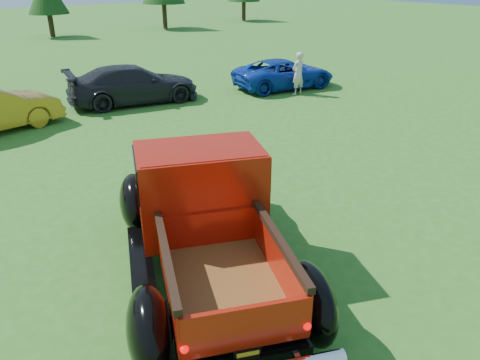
{
  "coord_description": "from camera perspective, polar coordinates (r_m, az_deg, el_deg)",
  "views": [
    {
      "loc": [
        -4.78,
        -6.12,
        4.57
      ],
      "look_at": [
        0.11,
        0.2,
        0.94
      ],
      "focal_mm": 35.0,
      "sensor_mm": 36.0,
      "label": 1
    }
  ],
  "objects": [
    {
      "name": "spectator",
      "position": [
        18.8,
        7.08,
        12.77
      ],
      "size": [
        0.63,
        0.44,
        1.63
      ],
      "primitive_type": "imported",
      "rotation": [
        0.0,
        0.0,
        3.23
      ],
      "color": "beige",
      "rests_on": "ground"
    },
    {
      "name": "ground",
      "position": [
        9.01,
        0.22,
        -6.02
      ],
      "size": [
        120.0,
        120.0,
        0.0
      ],
      "primitive_type": "plane",
      "color": "#2A631C",
      "rests_on": "ground"
    },
    {
      "name": "show_car_blue",
      "position": [
        19.83,
        5.4,
        12.78
      ],
      "size": [
        4.53,
        2.68,
        1.18
      ],
      "primitive_type": "imported",
      "rotation": [
        0.0,
        0.0,
        1.39
      ],
      "color": "#0E319A",
      "rests_on": "ground"
    },
    {
      "name": "show_car_grey",
      "position": [
        17.87,
        -12.85,
        11.31
      ],
      "size": [
        5.0,
        2.76,
        1.37
      ],
      "primitive_type": "imported",
      "rotation": [
        0.0,
        0.0,
        1.38
      ],
      "color": "black",
      "rests_on": "ground"
    },
    {
      "name": "pickup_truck",
      "position": [
        7.69,
        -4.75,
        -3.55
      ],
      "size": [
        4.22,
        5.84,
        2.04
      ],
      "rotation": [
        0.0,
        0.0,
        -0.41
      ],
      "color": "black",
      "rests_on": "ground"
    }
  ]
}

